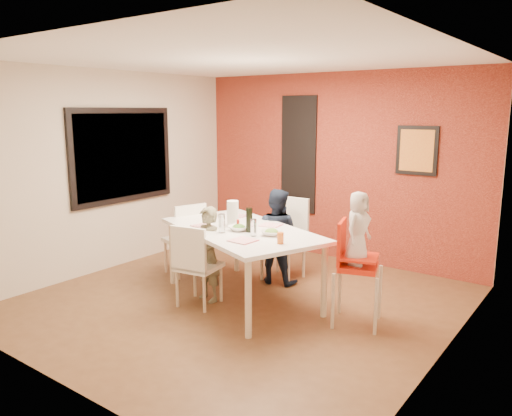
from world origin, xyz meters
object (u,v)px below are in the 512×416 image
Objects in this scene: dining_table at (241,235)px; toddler at (358,228)px; child_far at (276,236)px; paper_towel_roll at (233,214)px; high_chair at (353,263)px; child_near at (208,254)px; chair_near at (195,262)px; chair_far at (287,234)px; chair_left at (187,235)px; wine_bottle at (249,220)px.

toddler is (1.36, 0.15, 0.24)m from dining_table.
child_far reaches higher than paper_towel_roll.
dining_table is at bearing 78.41° from high_chair.
dining_table is 1.39m from toddler.
dining_table is 2.08× the size of child_near.
chair_far is at bearing -109.97° from chair_near.
dining_table is 1.15m from chair_left.
child_far is 0.88m from wine_bottle.
chair_left is at bearing 167.62° from dining_table.
chair_far is 0.25m from child_far.
chair_far is at bearing 80.93° from paper_towel_roll.
child_far is at bearing -91.54° from chair_far.
chair_near is 1.25m from child_far.
chair_near is 1.26× the size of toddler.
high_chair is (1.33, 0.14, -0.12)m from dining_table.
chair_near is 0.97× the size of chair_left.
chair_far reaches higher than dining_table.
chair_near is 1.72m from high_chair.
chair_left is 3.56× the size of wine_bottle.
chair_left is at bearing -51.47° from chair_near.
wine_bottle is (-1.19, -0.23, -0.03)m from toddler.
toddler is (1.62, 0.66, 0.48)m from chair_near.
high_chair is (1.33, -0.83, 0.06)m from chair_far.
dining_table is 0.28m from wine_bottle.
paper_towel_roll is (-0.15, 0.03, 0.23)m from dining_table.
child_far is at bearing 130.34° from chair_left.
child_near is 4.03× the size of wine_bottle.
paper_towel_roll is at bearing 161.93° from wine_bottle.
toddler is at bearing 148.50° from child_far.
chair_left is 3.23× the size of paper_towel_roll.
high_chair reaches higher than chair_far.
chair_far is 0.95× the size of child_near.
dining_table is 2.43× the size of chair_near.
paper_towel_roll is at bearing 97.48° from toddler.
chair_left is at bearing 90.81° from toddler.
high_chair is at bearing 25.91° from child_near.
paper_towel_roll reaches higher than dining_table.
child_near is 1.48× the size of toddler.
child_far is (1.11, 0.47, 0.06)m from chair_left.
dining_table is at bearing 55.43° from child_near.
child_far is 0.80m from paper_towel_roll.
high_chair is 1.52m from paper_towel_roll.
chair_left is at bearing 160.58° from child_near.
toddler is (0.03, 0.02, 0.36)m from high_chair.
chair_near reaches higher than dining_table.
high_chair is at bearing -167.91° from chair_near.
dining_table is at bearing -127.26° from chair_near.
wine_bottle is (0.16, -0.78, 0.37)m from child_far.
dining_table is at bearing 94.93° from chair_left.
chair_left is at bearing 167.56° from paper_towel_roll.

